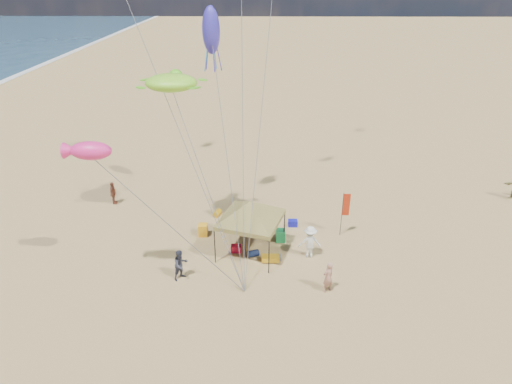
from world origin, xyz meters
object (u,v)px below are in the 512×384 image
chair_green (281,235)px  person_near_b (181,265)px  chair_yellow (203,230)px  person_near_a (328,277)px  cooler_red (236,249)px  cooler_blue (293,223)px  person_far_a (113,193)px  canopy_tent (251,203)px  feather_flag (345,207)px  person_near_c (310,242)px  beach_cart (270,258)px

chair_green → person_near_b: size_ratio=0.44×
chair_yellow → person_near_a: size_ratio=0.44×
cooler_red → chair_yellow: chair_yellow is taller
cooler_red → cooler_blue: 4.19m
person_near_a → person_far_a: bearing=-68.7°
cooler_red → person_near_b: size_ratio=0.34×
person_near_a → canopy_tent: bearing=-75.2°
cooler_blue → person_near_a: person_near_a is taller
chair_green → person_near_a: person_near_a is taller
feather_flag → cooler_blue: size_ratio=4.92×
chair_green → person_far_a: person_far_a is taller
feather_flag → person_far_a: 14.61m
person_near_c → person_far_a: 13.32m
person_far_a → chair_yellow: bearing=-122.6°
feather_flag → chair_green: 3.90m
cooler_blue → person_far_a: size_ratio=0.36×
cooler_red → beach_cart: bearing=-25.5°
cooler_red → person_near_c: (3.86, -0.39, 0.71)m
person_near_c → canopy_tent: bearing=-6.6°
feather_flag → person_near_b: 9.49m
feather_flag → beach_cart: 5.17m
cooler_blue → person_near_b: (-5.71, -5.06, 0.61)m
cooler_blue → feather_flag: bearing=-18.5°
feather_flag → person_near_c: feather_flag is taller
beach_cart → person_near_b: size_ratio=0.56×
canopy_tent → chair_yellow: size_ratio=7.89×
person_far_a → cooler_blue: bearing=-104.5°
person_near_c → person_near_a: bearing=101.4°
feather_flag → chair_yellow: 8.05m
canopy_tent → person_near_c: canopy_tent is taller
chair_green → beach_cart: size_ratio=0.78×
feather_flag → chair_yellow: bearing=-178.6°
chair_yellow → person_near_c: person_near_c is taller
person_near_b → person_far_a: 9.53m
canopy_tent → cooler_red: bearing=176.0°
chair_yellow → beach_cart: chair_yellow is taller
chair_green → cooler_blue: bearing=64.5°
cooler_blue → beach_cart: 3.84m
chair_green → feather_flag: bearing=11.1°
chair_yellow → beach_cart: bearing=-33.2°
canopy_tent → cooler_red: canopy_tent is taller
cooler_blue → beach_cart: cooler_blue is taller
person_near_a → cooler_blue: bearing=-112.6°
cooler_red → cooler_blue: (3.19, 2.72, 0.00)m
person_far_a → canopy_tent: bearing=-122.5°
chair_green → person_near_c: size_ratio=0.39×
beach_cart → person_near_c: bearing=13.4°
feather_flag → chair_yellow: feather_flag is taller
cooler_red → person_near_c: 3.95m
feather_flag → person_near_a: feather_flag is taller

